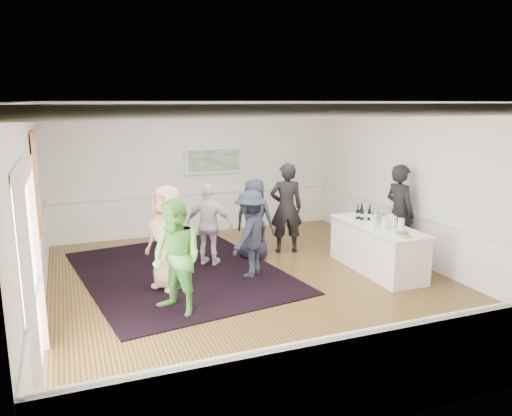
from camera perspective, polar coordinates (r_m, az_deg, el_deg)
name	(u,v)px	position (r m, az deg, el deg)	size (l,w,h in m)	color
floor	(257,286)	(8.92, 0.10, -8.92)	(8.00, 8.00, 0.00)	brown
ceiling	(257,101)	(8.32, 0.11, 12.11)	(7.00, 8.00, 0.02)	white
wall_left	(33,214)	(7.93, -24.17, -0.62)	(0.02, 8.00, 3.20)	white
wall_right	(424,185)	(10.25, 18.67, 2.51)	(0.02, 8.00, 3.20)	white
wall_back	(197,168)	(12.24, -6.71, 4.55)	(7.00, 0.02, 3.20)	white
wall_front	(406,271)	(5.08, 16.81, -6.89)	(7.00, 0.02, 3.20)	white
wainscoting	(257,259)	(8.75, 0.10, -5.86)	(7.00, 8.00, 1.00)	white
mirror	(38,186)	(9.17, -23.62, 2.31)	(0.05, 1.25, 1.85)	#D47E3E
doorway	(31,265)	(6.14, -24.30, -5.95)	(0.10, 1.78, 2.56)	white
landscape_painting	(214,160)	(12.27, -4.86, 5.46)	(1.44, 0.06, 0.66)	white
area_rug	(180,272)	(9.69, -8.66, -7.24)	(3.45, 4.53, 0.02)	black
serving_table	(377,248)	(9.86, 13.66, -4.42)	(0.85, 2.22, 0.90)	white
bartender	(399,213)	(10.43, 16.06, -0.58)	(0.72, 0.47, 1.98)	black
guest_tan	(168,238)	(8.69, -10.06, -3.36)	(0.89, 0.58, 1.82)	tan
guest_green	(177,258)	(7.65, -9.05, -5.67)	(0.86, 0.67, 1.78)	#5AB548
guest_lilac	(209,225)	(9.85, -5.35, -1.93)	(0.96, 0.40, 1.64)	silver
guest_dark_a	(251,234)	(9.19, -0.61, -2.96)	(1.05, 0.60, 1.62)	#202636
guest_dark_b	(286,208)	(10.65, 3.47, 0.01)	(0.71, 0.46, 1.94)	black
guest_navy	(254,219)	(10.24, -0.20, -1.25)	(0.81, 0.53, 1.66)	#202636
wine_bottles	(364,212)	(10.11, 12.25, -0.40)	(0.33, 0.28, 0.31)	black
juice_pitchers	(389,222)	(9.53, 14.91, -1.52)	(0.47, 0.52, 0.24)	#6FB540
ice_bucket	(377,217)	(9.85, 13.67, -1.05)	(0.26, 0.26, 0.24)	silver
nut_bowl	(403,234)	(9.04, 16.41, -2.89)	(0.28, 0.28, 0.08)	white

